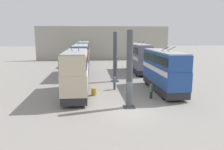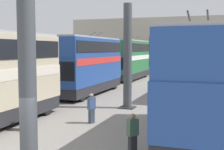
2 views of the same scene
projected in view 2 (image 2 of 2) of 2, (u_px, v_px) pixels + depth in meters
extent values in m
cube|color=#A8A093|center=(179.00, 46.00, 48.28)|extent=(0.50, 36.00, 9.05)
cylinder|color=#42474C|center=(27.00, 64.00, 10.14)|extent=(0.58, 0.58, 7.14)
cylinder|color=#42474C|center=(128.00, 56.00, 21.23)|extent=(0.58, 0.58, 7.14)
cube|color=#333338|center=(127.00, 107.00, 21.52)|extent=(1.05, 1.05, 0.08)
cylinder|color=black|center=(222.00, 113.00, 17.12)|extent=(1.09, 0.30, 1.09)
cylinder|color=black|center=(183.00, 111.00, 17.80)|extent=(1.09, 0.30, 1.09)
cylinder|color=black|center=(162.00, 148.00, 11.15)|extent=(1.09, 0.30, 1.09)
cube|color=#28282D|center=(199.00, 124.00, 14.03)|extent=(9.85, 2.45, 0.79)
cube|color=#234793|center=(199.00, 93.00, 13.91)|extent=(10.05, 2.50, 1.98)
cube|color=white|center=(200.00, 77.00, 13.85)|extent=(9.75, 2.54, 0.55)
cube|color=#234793|center=(200.00, 53.00, 13.76)|extent=(9.95, 2.42, 1.65)
cube|color=black|center=(200.00, 51.00, 13.75)|extent=(9.65, 2.51, 0.91)
cube|color=#9E9EA3|center=(201.00, 32.00, 13.68)|extent=(9.85, 2.25, 0.14)
cube|color=black|center=(204.00, 79.00, 18.57)|extent=(0.12, 2.30, 1.27)
cylinder|color=#282828|center=(208.00, 21.00, 12.36)|extent=(2.35, 0.07, 0.65)
cylinder|color=#282828|center=(190.00, 22.00, 12.58)|extent=(2.35, 0.07, 0.65)
cylinder|color=black|center=(221.00, 85.00, 30.24)|extent=(1.09, 0.30, 1.09)
cylinder|color=black|center=(199.00, 84.00, 30.92)|extent=(1.09, 0.30, 1.09)
cylinder|color=black|center=(222.00, 96.00, 23.23)|extent=(1.09, 0.30, 1.09)
cylinder|color=black|center=(193.00, 95.00, 23.92)|extent=(1.09, 0.30, 1.09)
cube|color=#28282D|center=(209.00, 88.00, 26.97)|extent=(10.23, 2.45, 0.80)
cube|color=slate|center=(209.00, 72.00, 26.85)|extent=(10.43, 2.50, 2.04)
cube|color=silver|center=(209.00, 63.00, 26.79)|extent=(10.12, 2.54, 0.55)
cube|color=slate|center=(210.00, 49.00, 26.69)|extent=(10.33, 2.42, 1.87)
cube|color=black|center=(210.00, 48.00, 26.68)|extent=(10.02, 2.51, 1.03)
cube|color=#9E9EA3|center=(210.00, 37.00, 26.61)|extent=(10.23, 2.25, 0.14)
cube|color=black|center=(211.00, 66.00, 31.70)|extent=(0.12, 2.30, 1.30)
cylinder|color=#282828|center=(214.00, 32.00, 25.23)|extent=(2.35, 0.07, 0.65)
cylinder|color=#282828|center=(205.00, 32.00, 25.46)|extent=(2.35, 0.07, 0.65)
cylinder|color=black|center=(47.00, 107.00, 19.18)|extent=(1.00, 0.30, 1.00)
cylinder|color=black|center=(18.00, 105.00, 19.86)|extent=(1.00, 0.30, 1.00)
cube|color=black|center=(43.00, 76.00, 20.63)|extent=(0.12, 2.30, 1.28)
cylinder|color=black|center=(82.00, 95.00, 24.04)|extent=(1.04, 0.30, 1.04)
cylinder|color=black|center=(57.00, 94.00, 24.72)|extent=(1.04, 0.30, 1.04)
cylinder|color=black|center=(114.00, 84.00, 31.49)|extent=(1.04, 0.30, 1.04)
cylinder|color=black|center=(95.00, 83.00, 32.17)|extent=(1.04, 0.30, 1.04)
cube|color=#28282D|center=(90.00, 86.00, 28.19)|extent=(10.69, 2.45, 0.78)
cube|color=#234793|center=(90.00, 70.00, 28.06)|extent=(10.90, 2.50, 2.27)
cube|color=red|center=(89.00, 60.00, 27.99)|extent=(10.58, 2.54, 0.55)
cube|color=#234793|center=(89.00, 48.00, 27.90)|extent=(10.79, 2.42, 1.65)
cube|color=black|center=(89.00, 47.00, 27.89)|extent=(10.47, 2.51, 0.91)
cube|color=#9E9EA3|center=(89.00, 38.00, 27.82)|extent=(10.69, 2.25, 0.14)
cube|color=black|center=(61.00, 71.00, 22.96)|extent=(0.12, 2.30, 1.45)
cylinder|color=#282828|center=(99.00, 34.00, 28.96)|extent=(2.35, 0.07, 0.65)
cylinder|color=#282828|center=(92.00, 35.00, 29.19)|extent=(2.35, 0.07, 0.65)
cylinder|color=black|center=(131.00, 79.00, 37.42)|extent=(0.97, 0.30, 0.97)
cylinder|color=black|center=(114.00, 78.00, 38.10)|extent=(0.97, 0.30, 0.97)
cylinder|color=black|center=(145.00, 74.00, 44.78)|extent=(0.97, 0.30, 0.97)
cylinder|color=black|center=(131.00, 74.00, 45.46)|extent=(0.97, 0.30, 0.97)
cube|color=#28282D|center=(131.00, 75.00, 41.52)|extent=(10.59, 2.45, 0.77)
cube|color=#286B3D|center=(131.00, 64.00, 41.40)|extent=(10.81, 2.50, 2.19)
cube|color=white|center=(131.00, 57.00, 41.33)|extent=(10.48, 2.54, 0.55)
cube|color=#286B3D|center=(131.00, 48.00, 41.23)|extent=(10.70, 2.42, 1.85)
cube|color=black|center=(131.00, 48.00, 41.22)|extent=(10.37, 2.51, 1.02)
cube|color=#9E9EA3|center=(131.00, 41.00, 41.15)|extent=(10.59, 2.25, 0.14)
cube|color=black|center=(119.00, 64.00, 36.34)|extent=(0.12, 2.30, 1.40)
cylinder|color=#282828|center=(137.00, 38.00, 42.28)|extent=(2.35, 0.07, 0.65)
cylinder|color=#282828|center=(132.00, 38.00, 42.50)|extent=(2.35, 0.07, 0.65)
cube|color=#2D2D33|center=(133.00, 145.00, 12.01)|extent=(0.36, 0.34, 0.74)
cube|color=#4C7051|center=(133.00, 127.00, 11.95)|extent=(0.48, 0.45, 0.65)
sphere|color=#A37A5B|center=(133.00, 116.00, 11.92)|extent=(0.21, 0.21, 0.21)
cube|color=#384251|center=(92.00, 116.00, 17.07)|extent=(0.36, 0.31, 0.77)
cube|color=#3D5684|center=(91.00, 103.00, 17.01)|extent=(0.48, 0.40, 0.67)
sphere|color=tan|center=(91.00, 95.00, 16.98)|extent=(0.22, 0.22, 0.22)
cylinder|color=#B28E23|center=(25.00, 122.00, 15.64)|extent=(0.55, 0.55, 0.85)
cylinder|color=#B28E23|center=(25.00, 122.00, 15.64)|extent=(0.58, 0.58, 0.04)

